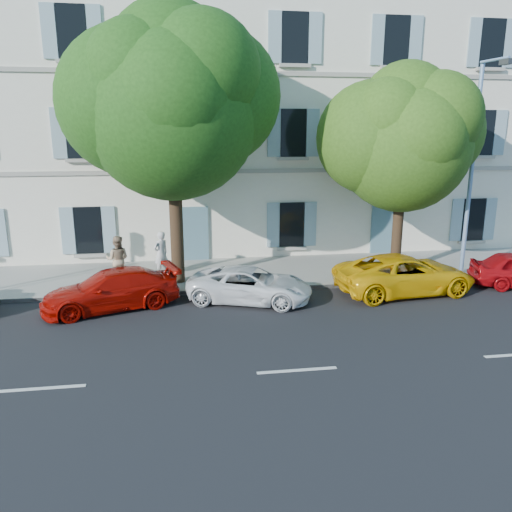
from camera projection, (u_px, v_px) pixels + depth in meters
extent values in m
plane|color=black|center=(269.00, 313.00, 16.07)|extent=(90.00, 90.00, 0.00)
cube|color=#A09E96|center=(250.00, 273.00, 20.32)|extent=(36.00, 4.50, 0.15)
cube|color=#9E998E|center=(258.00, 289.00, 18.24)|extent=(36.00, 0.16, 0.16)
cube|color=white|center=(234.00, 124.00, 24.37)|extent=(28.00, 7.00, 12.00)
imported|color=#A70C04|center=(111.00, 290.00, 16.34)|extent=(4.75, 3.05, 1.28)
imported|color=white|center=(250.00, 285.00, 17.04)|extent=(4.62, 3.21, 1.17)
imported|color=#EEB00A|center=(405.00, 274.00, 17.92)|extent=(5.23, 2.83, 1.39)
cylinder|color=#3A2819|center=(177.00, 231.00, 18.44)|extent=(0.49, 0.49, 3.87)
ellipsoid|color=#286119|center=(172.00, 112.00, 17.39)|extent=(6.19, 6.19, 6.81)
cylinder|color=#3A2819|center=(397.00, 234.00, 19.76)|extent=(0.41, 0.41, 3.11)
ellipsoid|color=#41731D|center=(403.00, 146.00, 18.91)|extent=(5.05, 5.05, 5.55)
cylinder|color=#7293BF|center=(471.00, 173.00, 19.06)|extent=(0.16, 0.16, 7.96)
cylinder|color=#7293BF|center=(495.00, 60.00, 17.41)|extent=(0.26, 1.39, 0.10)
cube|color=#383A3D|center=(507.00, 62.00, 16.78)|extent=(0.30, 0.47, 0.18)
imported|color=silver|center=(161.00, 254.00, 19.46)|extent=(0.77, 0.74, 1.77)
imported|color=tan|center=(118.00, 259.00, 18.58)|extent=(0.92, 0.75, 1.78)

